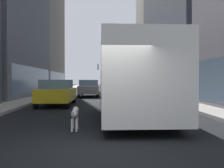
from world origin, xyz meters
name	(u,v)px	position (x,y,z in m)	size (l,w,h in m)	color
ground_plane	(101,90)	(0.00, 35.00, 0.00)	(120.00, 120.00, 0.00)	black
sidewalk_left	(65,90)	(-5.70, 35.00, 0.07)	(2.40, 110.00, 0.15)	#ADA89E
sidewalk_right	(136,90)	(5.70, 35.00, 0.07)	(2.40, 110.00, 0.15)	#9E9991
transit_bus	(127,76)	(1.20, 6.22, 1.78)	(2.78, 11.53, 3.05)	silver
car_blue_hatchback	(92,86)	(-1.20, 26.05, 0.82)	(1.78, 4.41, 1.62)	#4C6BB7
car_silver_sedan	(115,84)	(2.80, 45.18, 0.82)	(1.73, 3.99, 1.62)	#B7BABF
car_grey_wagon	(89,88)	(-1.20, 19.01, 0.83)	(1.91, 4.77, 1.62)	slate
car_yellow_taxi	(57,92)	(-2.80, 9.98, 0.82)	(1.94, 4.39, 1.62)	yellow
box_truck	(131,79)	(2.80, 17.77, 1.67)	(2.30, 7.50, 3.05)	silver
dalmatian_dog	(75,114)	(-0.92, 2.08, 0.51)	(0.22, 0.96, 0.72)	white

